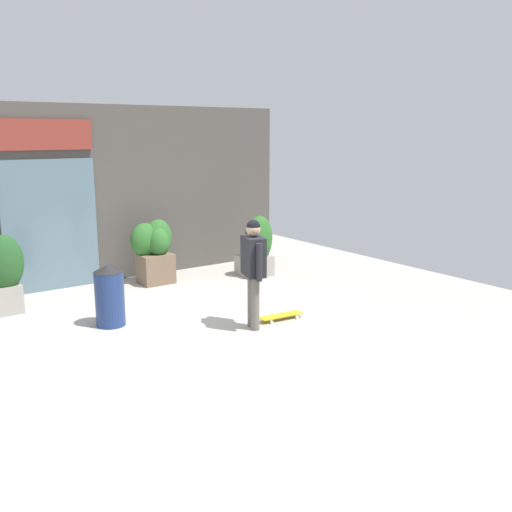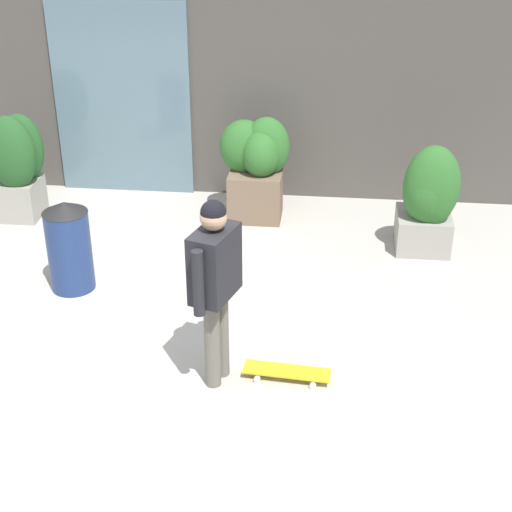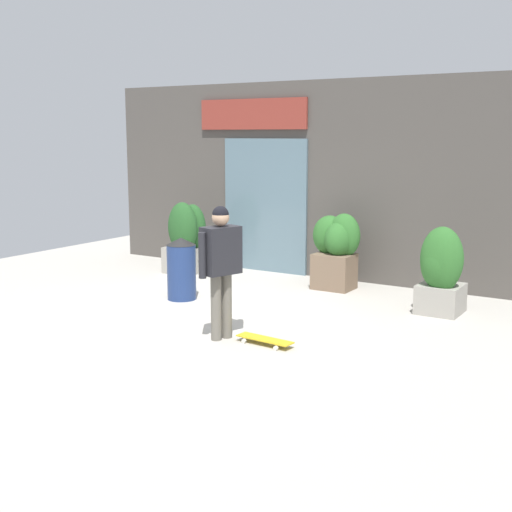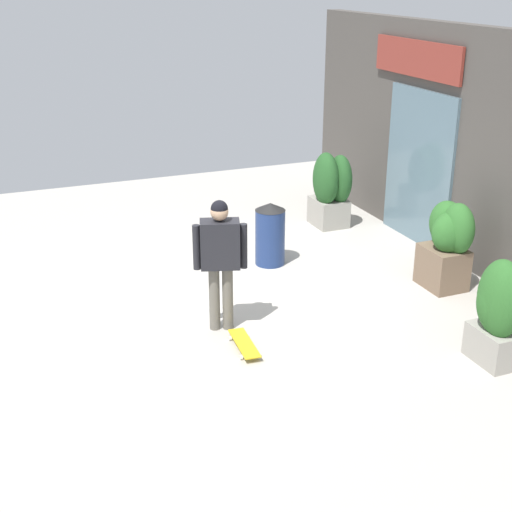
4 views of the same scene
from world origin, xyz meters
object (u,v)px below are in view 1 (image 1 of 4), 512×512
Objects in this scene: planter_box_right at (258,244)px; planter_box_mid at (154,248)px; skateboard at (281,316)px; planter_box_left at (3,273)px; trash_bin at (110,295)px; skateboarder at (253,263)px.

planter_box_right reaches higher than planter_box_mid.
skateboard is 4.50m from planter_box_left.
trash_bin is at bearing 155.05° from skateboard.
skateboarder is 1.32× the size of planter_box_right.
planter_box_left is 2.82m from planter_box_mid.
skateboard is 0.58× the size of planter_box_left.
planter_box_left is at bearing -173.54° from planter_box_mid.
planter_box_right reaches higher than skateboard.
planter_box_mid is (-0.60, 3.20, 0.62)m from skateboard.
skateboarder reaches higher than skateboard.
planter_box_right is at bearing 18.23° from trash_bin.
skateboarder reaches higher than trash_bin.
planter_box_left is at bearing 125.54° from trash_bin.
skateboard is 2.63m from trash_bin.
planter_box_left reaches higher than planter_box_mid.
planter_box_right is at bearing -4.93° from planter_box_left.
skateboarder is at bearing -46.37° from planter_box_left.
planter_box_left is 1.97m from trash_bin.
skateboarder is at bearing -168.00° from skateboard.
planter_box_mid is 2.54m from trash_bin.
planter_box_left is 4.76m from planter_box_right.
planter_box_mid is at bearing 105.35° from skateboard.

